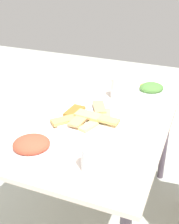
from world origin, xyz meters
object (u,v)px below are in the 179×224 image
object	(u,v)px
paper_napkin	(138,116)
fork	(135,115)
salad_plate_rice	(32,145)
spoon	(141,116)
pide_platter	(87,118)
drinking_glass	(91,159)
soda_can	(116,88)
dining_table	(91,128)
salad_plate_greens	(151,89)

from	to	relation	value
paper_napkin	fork	size ratio (longest dim) A/B	0.66
salad_plate_rice	spoon	xyz separation A→B (m)	(-0.46, 0.38, -0.02)
pide_platter	fork	distance (m)	0.25
pide_platter	drinking_glass	size ratio (longest dim) A/B	3.37
soda_can	drinking_glass	world-z (taller)	soda_can
soda_can	paper_napkin	world-z (taller)	soda_can
salad_plate_rice	paper_napkin	distance (m)	0.59
dining_table	pide_platter	xyz separation A→B (m)	(0.07, 0.01, 0.09)
salad_plate_rice	drinking_glass	distance (m)	0.29
paper_napkin	spoon	distance (m)	0.02
pide_platter	paper_napkin	distance (m)	0.27
pide_platter	salad_plate_greens	size ratio (longest dim) A/B	1.58
dining_table	soda_can	world-z (taller)	soda_can
salad_plate_greens	spoon	distance (m)	0.34
soda_can	paper_napkin	distance (m)	0.26
dining_table	salad_plate_rice	world-z (taller)	salad_plate_rice
dining_table	salad_plate_greens	size ratio (longest dim) A/B	5.30
salad_plate_greens	spoon	size ratio (longest dim) A/B	1.35
fork	dining_table	bearing A→B (deg)	-69.39
pide_platter	paper_napkin	size ratio (longest dim) A/B	2.66
salad_plate_rice	fork	bearing A→B (deg)	143.75
salad_plate_greens	spoon	xyz separation A→B (m)	(0.34, 0.02, -0.01)
spoon	dining_table	bearing A→B (deg)	-75.46
pide_platter	drinking_glass	world-z (taller)	drinking_glass
drinking_glass	spoon	bearing A→B (deg)	170.11
dining_table	salad_plate_greens	distance (m)	0.48
drinking_glass	dining_table	bearing A→B (deg)	-158.35
salad_plate_rice	soda_can	xyz separation A→B (m)	(-0.64, 0.18, 0.04)
dining_table	fork	xyz separation A→B (m)	(-0.08, 0.22, 0.08)
salad_plate_greens	drinking_glass	bearing A→B (deg)	-4.55
pide_platter	spoon	xyz separation A→B (m)	(-0.14, 0.25, -0.01)
paper_napkin	spoon	world-z (taller)	spoon
drinking_glass	fork	xyz separation A→B (m)	(-0.50, 0.05, -0.05)
spoon	fork	bearing A→B (deg)	-92.03
pide_platter	paper_napkin	world-z (taller)	pide_platter
salad_plate_rice	soda_can	size ratio (longest dim) A/B	1.74
salad_plate_greens	paper_napkin	size ratio (longest dim) A/B	1.69
pide_platter	salad_plate_rice	world-z (taller)	salad_plate_rice
pide_platter	paper_napkin	xyz separation A→B (m)	(-0.14, 0.23, -0.01)
dining_table	drinking_glass	world-z (taller)	drinking_glass
salad_plate_greens	spoon	world-z (taller)	salad_plate_greens
dining_table	soda_can	xyz separation A→B (m)	(-0.25, 0.06, 0.14)
dining_table	fork	distance (m)	0.25
dining_table	soda_can	distance (m)	0.30
soda_can	drinking_glass	size ratio (longest dim) A/B	1.18
salad_plate_rice	fork	distance (m)	0.57
salad_plate_greens	fork	xyz separation A→B (m)	(0.34, -0.02, -0.01)
drinking_glass	paper_napkin	xyz separation A→B (m)	(-0.50, 0.07, -0.05)
soda_can	paper_napkin	bearing A→B (deg)	44.81
soda_can	spoon	distance (m)	0.27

